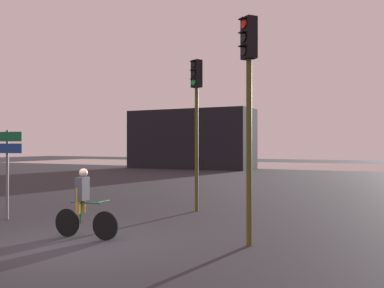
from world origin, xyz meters
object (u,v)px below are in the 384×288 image
at_px(traffic_light_near_right, 249,88).
at_px(cyclist, 84,203).
at_px(distant_building, 191,139).
at_px(direction_sign_post, 7,158).
at_px(traffic_light_center, 196,107).

relative_size(traffic_light_near_right, cyclist, 2.88).
relative_size(distant_building, cyclist, 6.91).
xyz_separation_m(distant_building, direction_sign_post, (7.64, -27.34, -0.95)).
relative_size(traffic_light_center, direction_sign_post, 1.91).
relative_size(traffic_light_center, traffic_light_near_right, 1.01).
distance_m(traffic_light_near_right, direction_sign_post, 7.54).
distance_m(distant_building, traffic_light_center, 26.33).
height_order(distant_building, traffic_light_near_right, distant_building).
bearing_deg(distant_building, traffic_light_near_right, -61.21).
height_order(traffic_light_near_right, cyclist, traffic_light_near_right).
distance_m(direction_sign_post, cyclist, 3.94).
xyz_separation_m(distant_building, cyclist, (11.34, -28.32, -1.93)).
bearing_deg(traffic_light_center, traffic_light_near_right, 152.79).
height_order(traffic_light_center, cyclist, traffic_light_center).
relative_size(traffic_light_near_right, direction_sign_post, 1.89).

